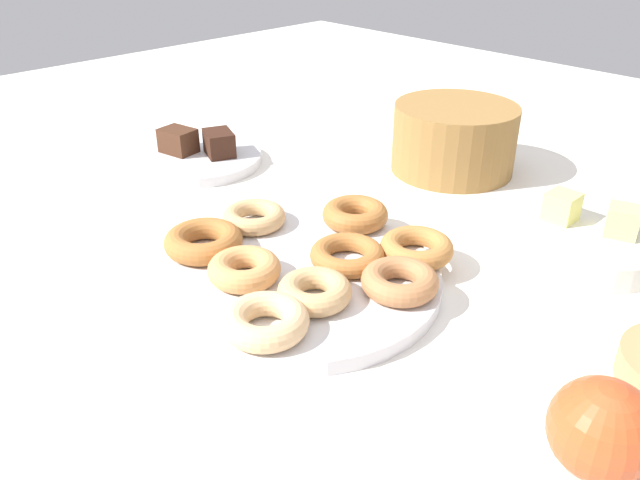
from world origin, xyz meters
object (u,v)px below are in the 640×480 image
object	(u,v)px
donut_5	(417,248)
cake_plate	(198,159)
donut_0	(315,291)
donut_1	(203,241)
donut_2	(355,214)
donut_4	(400,281)
donut_6	(244,269)
donut_7	(347,255)
brownie_far	(219,143)
melon_chunk_right	(623,221)
basket	(454,138)
apple	(602,429)
donut_8	(254,217)
donut_plate	(301,279)
melon_chunk_left	(562,206)
fruit_bowl	(583,240)
donut_3	(265,321)
brownie_near	(178,141)

from	to	relation	value
donut_5	cake_plate	distance (m)	0.46
donut_0	donut_1	world-z (taller)	donut_1
donut_2	donut_4	xyz separation A→B (m)	(0.14, -0.08, -0.00)
donut_6	donut_7	bearing A→B (deg)	62.31
brownie_far	melon_chunk_right	xyz separation A→B (m)	(0.58, 0.16, 0.01)
donut_1	cake_plate	distance (m)	0.33
donut_1	donut_2	size ratio (longest dim) A/B	1.10
donut_0	basket	xyz separation A→B (m)	(-0.14, 0.43, 0.02)
donut_0	apple	xyz separation A→B (m)	(0.30, 0.01, 0.01)
brownie_far	donut_8	bearing A→B (deg)	-26.68
donut_6	donut_plate	bearing A→B (deg)	59.11
cake_plate	melon_chunk_left	distance (m)	0.57
fruit_bowl	donut_8	bearing A→B (deg)	-139.37
apple	donut_1	bearing A→B (deg)	-175.67
donut_7	fruit_bowl	size ratio (longest dim) A/B	0.43
donut_4	apple	distance (m)	0.25
donut_plate	donut_1	xyz separation A→B (m)	(-0.12, -0.05, 0.02)
donut_3	melon_chunk_right	xyz separation A→B (m)	(0.16, 0.42, 0.02)
basket	apple	xyz separation A→B (m)	(0.43, -0.42, -0.01)
donut_4	basket	world-z (taller)	basket
donut_8	cake_plate	size ratio (longest dim) A/B	0.40
cake_plate	basket	size ratio (longest dim) A/B	1.07
melon_chunk_right	donut_2	bearing A→B (deg)	-144.19
cake_plate	basket	distance (m)	0.41
melon_chunk_left	melon_chunk_right	size ratio (longest dim) A/B	1.00
donut_plate	brownie_far	bearing A→B (deg)	156.99
brownie_far	melon_chunk_left	size ratio (longest dim) A/B	1.55
donut_3	brownie_near	size ratio (longest dim) A/B	1.54
donut_1	brownie_near	world-z (taller)	brownie_near
donut_2	donut_6	bearing A→B (deg)	-87.76
donut_3	donut_6	distance (m)	0.10
donut_4	fruit_bowl	bearing A→B (deg)	71.75
donut_0	melon_chunk_right	distance (m)	0.39
donut_5	basket	size ratio (longest dim) A/B	0.45
donut_6	donut_8	xyz separation A→B (m)	(-0.09, 0.09, -0.00)
cake_plate	apple	bearing A→B (deg)	-10.97
donut_plate	basket	size ratio (longest dim) A/B	1.65
donut_6	basket	distance (m)	0.46
donut_5	apple	distance (m)	0.31
donut_5	brownie_far	size ratio (longest dim) A/B	1.54
donut_4	melon_chunk_right	size ratio (longest dim) A/B	2.31
donut_5	cake_plate	world-z (taller)	donut_5
donut_7	apple	world-z (taller)	apple
donut_3	donut_7	bearing A→B (deg)	102.90
brownie_near	donut_3	bearing A→B (deg)	-24.00
donut_1	donut_6	bearing A→B (deg)	-3.06
apple	cake_plate	bearing A→B (deg)	169.03
donut_0	basket	bearing A→B (deg)	107.42
donut_5	brownie_far	world-z (taller)	brownie_far
melon_chunk_right	donut_1	bearing A→B (deg)	-132.35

